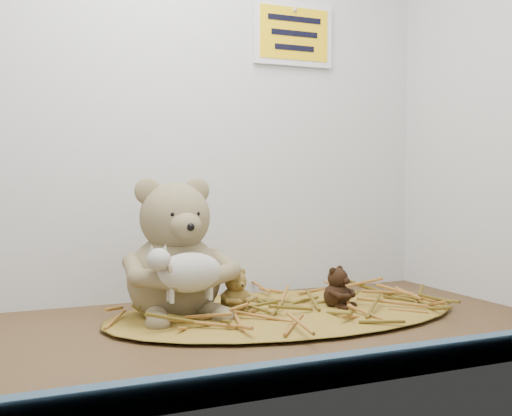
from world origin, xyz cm
name	(u,v)px	position (x,y,z in cm)	size (l,w,h in cm)	color
alcove_shell	(188,54)	(0.00, 9.00, 45.00)	(120.40, 60.20, 90.40)	#402D16
front_rail	(289,377)	(0.00, -28.80, 1.80)	(119.28, 2.20, 3.60)	#3D5C75
straw_bed	(287,312)	(17.71, 7.35, 0.64)	(65.80, 38.21, 1.27)	olive
main_teddy	(174,248)	(-1.40, 12.85, 12.31)	(19.86, 20.96, 24.63)	#918359
toy_lamb	(190,273)	(-1.40, 4.03, 9.34)	(14.02, 8.56, 9.06)	beige
mini_teddy_tan	(235,289)	(8.40, 8.90, 5.14)	(6.23, 6.58, 7.73)	brown
mini_teddy_brown	(337,285)	(27.02, 5.79, 5.03)	(6.06, 6.39, 7.51)	black
wall_sign	(293,34)	(30.00, 29.40, 55.00)	(16.00, 1.20, 11.00)	#E5B10B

